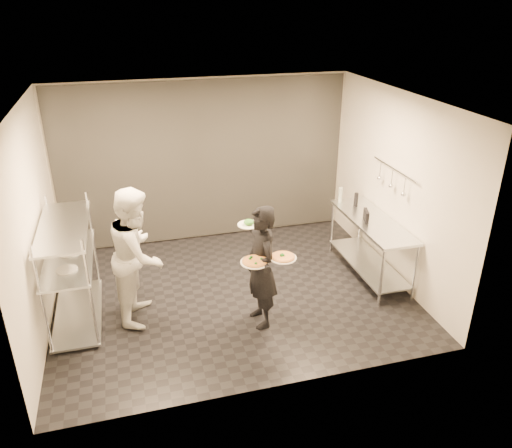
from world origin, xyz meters
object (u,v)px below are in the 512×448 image
object	(u,v)px
pass_rack	(70,267)
pizza_plate_near	(255,261)
pizza_plate_far	(283,257)
pos_monitor	(366,216)
bottle_dark	(356,200)
bottle_clear	(356,201)
waiter	(261,268)
chef	(138,254)
prep_counter	(371,237)
salad_plate	(249,223)
bottle_green	(340,195)

from	to	relation	value
pass_rack	pizza_plate_near	xyz separation A→B (m)	(2.23, -0.96, 0.27)
pizza_plate_far	pos_monitor	size ratio (longest dim) A/B	1.41
pizza_plate_near	bottle_dark	bearing A→B (deg)	36.11
pizza_plate_far	pizza_plate_near	bearing A→B (deg)	168.84
pizza_plate_near	bottle_clear	bearing A→B (deg)	36.21
waiter	chef	size ratio (longest dim) A/B	0.90
pass_rack	waiter	xyz separation A→B (m)	(2.36, -0.78, 0.06)
chef	pizza_plate_far	bearing A→B (deg)	-102.25
pos_monitor	bottle_clear	size ratio (longest dim) A/B	1.32
prep_counter	bottle_clear	size ratio (longest dim) A/B	10.06
pos_monitor	waiter	bearing A→B (deg)	-140.00
salad_plate	prep_counter	bearing A→B (deg)	13.40
chef	pass_rack	bearing A→B (deg)	93.00
pos_monitor	prep_counter	bearing A→B (deg)	19.28
bottle_clear	bottle_green	bearing A→B (deg)	124.65
chef	pizza_plate_far	world-z (taller)	chef
pizza_plate_near	pizza_plate_far	size ratio (longest dim) A/B	1.07
salad_plate	bottle_clear	world-z (taller)	salad_plate
salad_plate	chef	bearing A→B (deg)	167.53
pizza_plate_far	bottle_dark	xyz separation A→B (m)	(1.74, 1.59, -0.05)
chef	bottle_green	bearing A→B (deg)	-59.28
pass_rack	bottle_clear	distance (m)	4.36
bottle_clear	bottle_dark	xyz separation A→B (m)	(-0.00, -0.01, 0.02)
pizza_plate_near	bottle_clear	world-z (taller)	bottle_clear
prep_counter	pizza_plate_far	world-z (taller)	pizza_plate_far
pizza_plate_near	waiter	bearing A→B (deg)	53.87
chef	prep_counter	bearing A→B (deg)	-72.89
prep_counter	bottle_green	xyz separation A→B (m)	(-0.18, 0.80, 0.41)
waiter	salad_plate	world-z (taller)	waiter
bottle_dark	bottle_green	bearing A→B (deg)	123.98
pos_monitor	bottle_green	bearing A→B (deg)	111.15
waiter	bottle_dark	distance (m)	2.38
prep_counter	waiter	bearing A→B (deg)	-158.36
pass_rack	salad_plate	size ratio (longest dim) A/B	5.48
bottle_clear	bottle_dark	bearing A→B (deg)	-91.53
prep_counter	bottle_green	size ratio (longest dim) A/B	7.49
pizza_plate_far	pos_monitor	distance (m)	1.93
prep_counter	bottle_dark	xyz separation A→B (m)	(-0.01, 0.56, 0.40)
salad_plate	bottle_green	xyz separation A→B (m)	(1.87, 1.29, -0.29)
pass_rack	pizza_plate_near	size ratio (longest dim) A/B	4.47
waiter	bottle_dark	xyz separation A→B (m)	(1.95, 1.34, 0.20)
pass_rack	pizza_plate_far	size ratio (longest dim) A/B	4.80
prep_counter	pizza_plate_far	size ratio (longest dim) A/B	5.40
pos_monitor	bottle_clear	world-z (taller)	bottle_clear
pass_rack	chef	world-z (taller)	chef
pizza_plate_near	salad_plate	xyz separation A→B (m)	(0.05, 0.47, 0.30)
waiter	bottle_dark	world-z (taller)	waiter
bottle_green	pos_monitor	bearing A→B (deg)	-86.06
pizza_plate_near	pass_rack	bearing A→B (deg)	156.82
chef	bottle_clear	distance (m)	3.53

